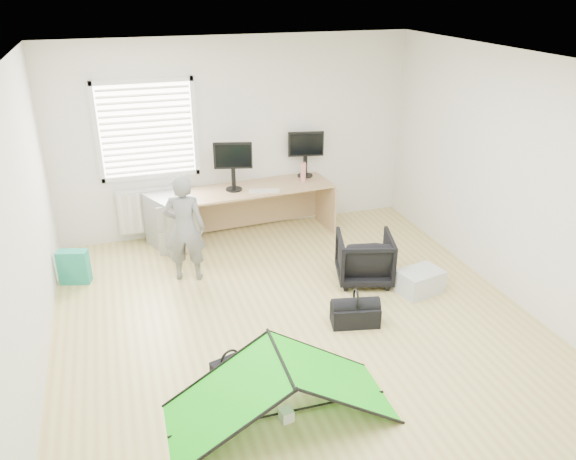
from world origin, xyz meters
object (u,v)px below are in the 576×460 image
object	(u,v)px
kite	(281,387)
duffel_bag	(355,315)
desk	(256,212)
storage_crate	(420,281)
laptop_bag	(231,371)
monitor_left	(233,173)
monitor_right	(305,160)
thermos	(303,172)
person	(184,228)
office_chair	(364,258)
filing_cabinet	(171,221)

from	to	relation	value
kite	duffel_bag	xyz separation A→B (m)	(1.15, 1.06, -0.18)
desk	storage_crate	distance (m)	2.55
storage_crate	laptop_bag	bearing A→B (deg)	-159.42
monitor_left	kite	xyz separation A→B (m)	(-0.42, -3.55, -0.68)
monitor_right	laptop_bag	bearing A→B (deg)	-108.99
laptop_bag	thermos	bearing A→B (deg)	43.38
monitor_left	monitor_right	world-z (taller)	monitor_left
desk	storage_crate	bearing A→B (deg)	-60.01
duffel_bag	desk	bearing A→B (deg)	111.76
desk	person	distance (m)	1.49
desk	thermos	world-z (taller)	thermos
thermos	duffel_bag	world-z (taller)	thermos
monitor_right	laptop_bag	xyz separation A→B (m)	(-1.85, -3.27, -0.83)
desk	office_chair	bearing A→B (deg)	-64.84
desk	kite	bearing A→B (deg)	-105.42
thermos	kite	bearing A→B (deg)	-111.76
desk	duffel_bag	bearing A→B (deg)	-84.19
desk	laptop_bag	world-z (taller)	desk
thermos	laptop_bag	distance (m)	3.61
filing_cabinet	thermos	xyz separation A→B (m)	(1.89, 0.02, 0.49)
monitor_left	storage_crate	bearing A→B (deg)	-36.32
thermos	kite	size ratio (longest dim) A/B	0.14
storage_crate	monitor_right	bearing A→B (deg)	104.42
thermos	filing_cabinet	bearing A→B (deg)	-179.47
storage_crate	laptop_bag	xyz separation A→B (m)	(-2.45, -0.92, -0.00)
office_chair	duffel_bag	world-z (taller)	office_chair
duffel_bag	monitor_left	bearing A→B (deg)	118.39
thermos	duffel_bag	xyz separation A→B (m)	(-0.29, -2.53, -0.75)
monitor_left	person	size ratio (longest dim) A/B	0.38
kite	laptop_bag	world-z (taller)	kite
monitor_left	duffel_bag	world-z (taller)	monitor_left
filing_cabinet	monitor_right	xyz separation A→B (m)	(1.99, 0.22, 0.60)
kite	storage_crate	world-z (taller)	kite
kite	monitor_left	bearing A→B (deg)	84.29
person	laptop_bag	xyz separation A→B (m)	(0.08, -2.08, -0.53)
monitor_right	kite	distance (m)	4.15
monitor_left	storage_crate	distance (m)	2.84
duffel_bag	office_chair	bearing A→B (deg)	72.13
person	storage_crate	world-z (taller)	person
monitor_left	laptop_bag	distance (m)	3.22
monitor_right	kite	xyz separation A→B (m)	(-1.54, -3.80, -0.68)
monitor_right	person	size ratio (longest dim) A/B	0.38
thermos	laptop_bag	xyz separation A→B (m)	(-1.75, -3.07, -0.73)
desk	laptop_bag	size ratio (longest dim) A/B	5.85
storage_crate	filing_cabinet	bearing A→B (deg)	140.61
kite	laptop_bag	xyz separation A→B (m)	(-0.31, 0.53, -0.16)
monitor_right	duffel_bag	bearing A→B (deg)	-87.56
person	storage_crate	size ratio (longest dim) A/B	2.71
monitor_left	monitor_right	distance (m)	1.14
laptop_bag	duffel_bag	size ratio (longest dim) A/B	0.72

